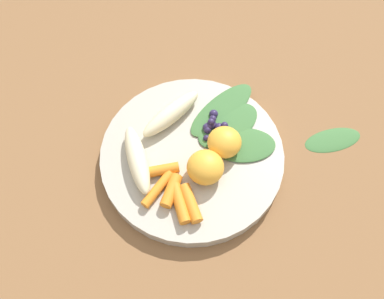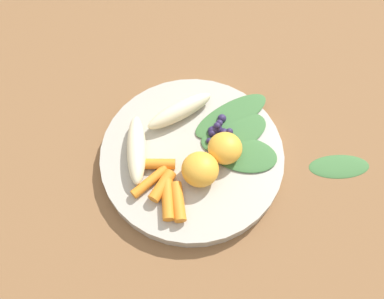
% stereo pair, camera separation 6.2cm
% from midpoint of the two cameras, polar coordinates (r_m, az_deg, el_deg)
% --- Properties ---
extents(ground_plane, '(2.40, 2.40, 0.00)m').
position_cam_midpoint_polar(ground_plane, '(0.66, -2.69, -1.60)').
color(ground_plane, brown).
extents(bowl, '(0.28, 0.28, 0.02)m').
position_cam_midpoint_polar(bowl, '(0.65, -2.73, -1.14)').
color(bowl, '#B2AD9E').
rests_on(bowl, ground_plane).
extents(banana_peeled_left, '(0.12, 0.04, 0.03)m').
position_cam_midpoint_polar(banana_peeled_left, '(0.63, -10.29, -1.60)').
color(banana_peeled_left, beige).
rests_on(banana_peeled_left, bowl).
extents(banana_peeled_right, '(0.09, 0.11, 0.03)m').
position_cam_midpoint_polar(banana_peeled_right, '(0.66, -5.54, 4.65)').
color(banana_peeled_right, beige).
rests_on(banana_peeled_right, bowl).
extents(orange_segment_near, '(0.05, 0.05, 0.04)m').
position_cam_midpoint_polar(orange_segment_near, '(0.63, 1.60, 0.87)').
color(orange_segment_near, '#F4A833').
rests_on(orange_segment_near, bowl).
extents(orange_segment_far, '(0.05, 0.05, 0.04)m').
position_cam_midpoint_polar(orange_segment_far, '(0.61, -1.09, -2.71)').
color(orange_segment_far, '#F4A833').
rests_on(orange_segment_far, bowl).
extents(carrot_front, '(0.02, 0.06, 0.02)m').
position_cam_midpoint_polar(carrot_front, '(0.62, -7.19, -3.08)').
color(carrot_front, orange).
rests_on(carrot_front, bowl).
extents(carrot_mid_left, '(0.05, 0.05, 0.01)m').
position_cam_midpoint_polar(carrot_mid_left, '(0.61, -7.63, -5.61)').
color(carrot_mid_left, orange).
rests_on(carrot_mid_left, bowl).
extents(carrot_mid_right, '(0.05, 0.04, 0.02)m').
position_cam_midpoint_polar(carrot_mid_right, '(0.61, -5.80, -5.88)').
color(carrot_mid_right, orange).
rests_on(carrot_mid_right, bowl).
extents(carrot_rear, '(0.07, 0.03, 0.02)m').
position_cam_midpoint_polar(carrot_rear, '(0.60, -4.71, -7.42)').
color(carrot_rear, orange).
rests_on(carrot_rear, bowl).
extents(carrot_small, '(0.06, 0.03, 0.02)m').
position_cam_midpoint_polar(carrot_small, '(0.60, -3.20, -7.63)').
color(carrot_small, orange).
rests_on(carrot_small, bowl).
extents(blueberry_pile, '(0.05, 0.04, 0.02)m').
position_cam_midpoint_polar(blueberry_pile, '(0.66, 0.06, 3.14)').
color(blueberry_pile, '#2D234C').
rests_on(blueberry_pile, bowl).
extents(kale_leaf_left, '(0.07, 0.11, 0.00)m').
position_cam_midpoint_polar(kale_leaf_left, '(0.65, 4.26, 0.42)').
color(kale_leaf_left, '#3D7038').
rests_on(kale_leaf_left, bowl).
extents(kale_leaf_right, '(0.11, 0.13, 0.00)m').
position_cam_midpoint_polar(kale_leaf_right, '(0.66, 2.27, 3.08)').
color(kale_leaf_right, '#3D7038').
rests_on(kale_leaf_right, bowl).
extents(kale_leaf_rear, '(0.12, 0.14, 0.00)m').
position_cam_midpoint_polar(kale_leaf_rear, '(0.68, 1.47, 5.24)').
color(kale_leaf_rear, '#3D7038').
rests_on(kale_leaf_rear, bowl).
extents(kale_leaf_stray, '(0.05, 0.10, 0.01)m').
position_cam_midpoint_polar(kale_leaf_stray, '(0.70, 16.24, 1.30)').
color(kale_leaf_stray, '#3D7038').
rests_on(kale_leaf_stray, ground_plane).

